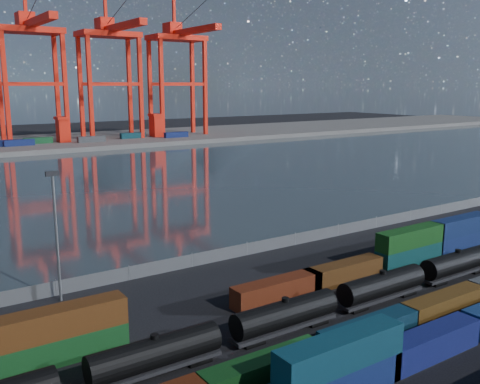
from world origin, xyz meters
TOP-DOWN VIEW (x-y plane):
  - ground at (0.00, 0.00)m, footprint 700.00×700.00m
  - harbor_water at (0.00, 105.00)m, footprint 700.00×700.00m
  - far_quay at (0.00, 210.00)m, footprint 700.00×70.00m
  - container_row_south at (-2.56, -9.03)m, footprint 140.84×2.66m
  - container_row_mid at (1.73, -3.90)m, footprint 142.21×2.57m
  - container_row_north at (-4.07, 10.78)m, footprint 142.52×2.61m
  - tanker_string at (-12.14, 3.15)m, footprint 106.41×2.88m
  - waterfront_fence at (-0.00, 28.00)m, footprint 160.12×0.12m
  - yard_light_mast at (-30.00, 26.00)m, footprint 1.60×0.40m
  - straddle_carriers at (-2.50, 200.00)m, footprint 140.00×7.00m

SIDE VIEW (x-z plane):
  - ground at x=0.00m, z-range 0.00..0.00m
  - harbor_water at x=0.00m, z-range 0.01..0.01m
  - far_quay at x=0.00m, z-range 0.00..2.00m
  - waterfront_fence at x=0.00m, z-range -0.10..2.10m
  - container_row_mid at x=1.73m, z-range -0.95..4.53m
  - container_row_north at x=-4.07m, z-range -0.75..4.81m
  - tanker_string at x=-12.14m, z-range 0.01..4.13m
  - container_row_south at x=-2.56m, z-range -0.76..4.91m
  - straddle_carriers at x=-2.50m, z-range 2.27..13.37m
  - yard_light_mast at x=-30.00m, z-range 1.00..17.60m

